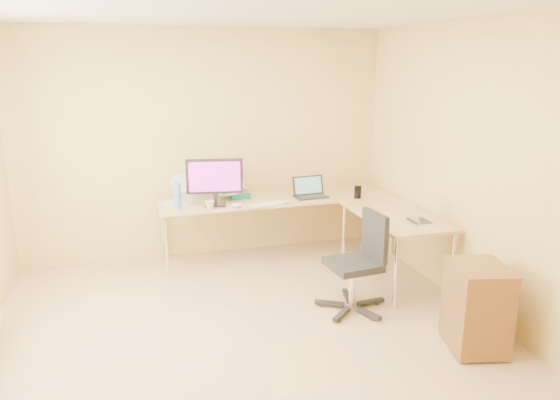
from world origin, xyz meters
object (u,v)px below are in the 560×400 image
object	(u,v)px
mug	(210,205)
laptop_return	(420,212)
office_chair	(353,259)
desk_main	(276,228)
water_bottle	(177,196)
desk_fan	(181,187)
cabinet	(477,307)
laptop_center	(232,182)
monitor	(215,182)
desk_return	(394,248)
laptop_black	(311,187)
keyboard	(266,204)

from	to	relation	value
mug	laptop_return	bearing A→B (deg)	-28.81
office_chair	desk_main	bearing A→B (deg)	95.96
mug	water_bottle	size ratio (longest dim) A/B	0.35
desk_main	office_chair	world-z (taller)	office_chair
desk_main	desk_fan	xyz separation A→B (m)	(-1.05, 0.20, 0.50)
office_chair	cabinet	bearing A→B (deg)	-58.90
laptop_center	laptop_return	xyz separation A→B (m)	(1.52, -1.48, -0.06)
monitor	laptop_return	size ratio (longest dim) A/B	1.92
office_chair	desk_return	bearing A→B (deg)	30.23
laptop_black	desk_fan	world-z (taller)	desk_fan
desk_main	cabinet	xyz separation A→B (m)	(0.97, -2.38, -0.01)
laptop_black	laptop_return	bearing A→B (deg)	-64.69
monitor	desk_return	bearing A→B (deg)	-16.19
desk_main	laptop_center	bearing A→B (deg)	161.50
desk_main	keyboard	distance (m)	0.52
keyboard	laptop_return	bearing A→B (deg)	-53.16
laptop_center	laptop_black	xyz separation A→B (m)	(0.85, -0.27, -0.05)
laptop_black	water_bottle	distance (m)	1.51
cabinet	desk_return	bearing A→B (deg)	103.06
laptop_return	cabinet	size ratio (longest dim) A/B	0.46
desk_return	monitor	distance (m)	1.99
laptop_black	cabinet	world-z (taller)	laptop_black
desk_fan	laptop_return	world-z (taller)	desk_fan
laptop_center	mug	distance (m)	0.58
laptop_black	laptop_return	world-z (taller)	laptop_black
monitor	keyboard	world-z (taller)	monitor
desk_return	laptop_return	bearing A→B (deg)	-76.66
desk_return	water_bottle	distance (m)	2.31
laptop_center	water_bottle	size ratio (longest dim) A/B	1.31
monitor	cabinet	xyz separation A→B (m)	(1.69, -2.22, -0.63)
laptop_center	water_bottle	xyz separation A→B (m)	(-0.65, -0.34, -0.03)
water_bottle	laptop_return	distance (m)	2.46
desk_return	desk_fan	xyz separation A→B (m)	(-2.03, 1.20, 0.50)
monitor	mug	xyz separation A→B (m)	(-0.08, -0.13, -0.21)
laptop_black	office_chair	xyz separation A→B (m)	(-0.08, -1.37, -0.35)
laptop_return	laptop_center	bearing A→B (deg)	45.88
cabinet	monitor	bearing A→B (deg)	140.78
desk_fan	cabinet	size ratio (longest dim) A/B	0.40
desk_return	laptop_return	xyz separation A→B (m)	(0.08, -0.32, 0.47)
monitor	laptop_center	bearing A→B (deg)	61.88
desk_main	cabinet	size ratio (longest dim) A/B	3.87
laptop_black	keyboard	size ratio (longest dim) A/B	0.99
laptop_black	water_bottle	bearing A→B (deg)	178.91
monitor	keyboard	xyz separation A→B (m)	(0.52, -0.13, -0.25)
keyboard	laptop_center	bearing A→B (deg)	106.73
desk_main	mug	world-z (taller)	mug
laptop_center	mug	size ratio (longest dim) A/B	3.76
laptop_center	desk_return	bearing A→B (deg)	-48.67
keyboard	desk_fan	xyz separation A→B (m)	(-0.85, 0.50, 0.13)
desk_main	monitor	distance (m)	0.97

